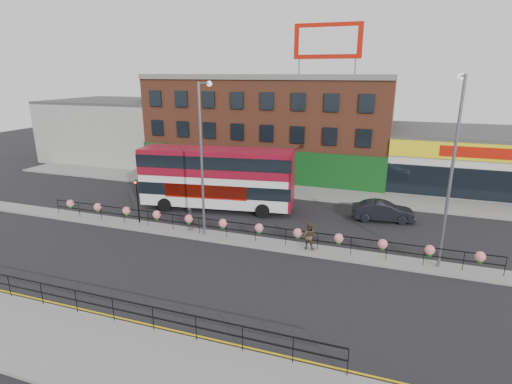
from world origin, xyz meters
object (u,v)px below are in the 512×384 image
(double_decker_bus, at_px, (217,173))
(lamp_column_east, at_px, (453,158))
(pedestrian_b, at_px, (309,236))
(pedestrian_a, at_px, (190,218))
(car, at_px, (383,211))
(lamp_column_west, at_px, (203,147))

(double_decker_bus, distance_m, lamp_column_east, 16.99)
(pedestrian_b, bearing_deg, pedestrian_a, -1.61)
(double_decker_bus, relative_size, car, 2.67)
(car, relative_size, pedestrian_b, 2.69)
(pedestrian_a, bearing_deg, double_decker_bus, 11.49)
(pedestrian_a, relative_size, pedestrian_b, 0.91)
(car, relative_size, lamp_column_east, 0.45)
(double_decker_bus, distance_m, pedestrian_b, 10.30)
(pedestrian_a, distance_m, pedestrian_b, 8.34)
(double_decker_bus, bearing_deg, lamp_column_west, -74.11)
(double_decker_bus, xyz_separation_m, pedestrian_a, (0.19, -4.96, -2.06))
(pedestrian_a, bearing_deg, lamp_column_west, -92.58)
(pedestrian_b, xyz_separation_m, lamp_column_east, (7.35, 0.33, 5.28))
(pedestrian_b, relative_size, lamp_column_east, 0.17)
(car, distance_m, lamp_column_east, 9.29)
(double_decker_bus, relative_size, pedestrian_a, 7.86)
(lamp_column_east, bearing_deg, pedestrian_b, -177.39)
(double_decker_bus, distance_m, lamp_column_west, 6.21)
(car, bearing_deg, pedestrian_b, 140.07)
(pedestrian_a, height_order, lamp_column_east, lamp_column_east)
(lamp_column_west, relative_size, lamp_column_east, 0.95)
(pedestrian_a, distance_m, lamp_column_west, 5.24)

